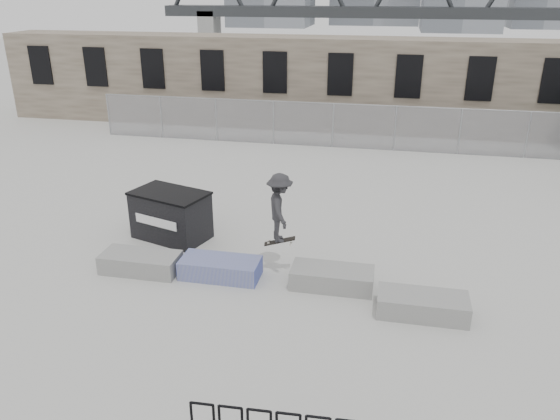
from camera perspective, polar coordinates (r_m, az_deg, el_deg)
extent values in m
plane|color=#B0B0AB|center=(13.76, -0.62, -7.48)|extent=(120.00, 120.00, 0.00)
cube|color=#685B4D|center=(28.39, 6.53, 12.96)|extent=(36.00, 2.50, 4.50)
cube|color=black|center=(32.70, -23.72, 13.68)|extent=(1.20, 0.12, 2.00)
cube|color=black|center=(30.99, -18.71, 13.97)|extent=(1.20, 0.12, 2.00)
cube|color=black|center=(29.54, -13.15, 14.18)|extent=(1.20, 0.12, 2.00)
cube|color=black|center=(28.37, -7.06, 14.26)|extent=(1.20, 0.12, 2.00)
cube|color=black|center=(27.53, -0.53, 14.18)|extent=(1.20, 0.12, 2.00)
cube|color=black|center=(27.04, 6.32, 13.90)|extent=(1.20, 0.12, 2.00)
cube|color=black|center=(26.93, 13.29, 13.41)|extent=(1.20, 0.12, 2.00)
cube|color=black|center=(27.19, 20.19, 12.74)|extent=(1.20, 0.12, 2.00)
cube|color=black|center=(27.83, 26.83, 11.93)|extent=(1.20, 0.12, 2.00)
cylinder|color=gray|center=(28.31, -17.48, 9.48)|extent=(0.06, 0.06, 2.00)
cylinder|color=gray|center=(27.10, -12.30, 9.45)|extent=(0.06, 0.06, 2.00)
cylinder|color=gray|center=(26.12, -6.68, 9.33)|extent=(0.06, 0.06, 2.00)
cylinder|color=gray|center=(25.41, -0.70, 9.11)|extent=(0.06, 0.06, 2.00)
cylinder|color=gray|center=(24.98, 5.55, 8.77)|extent=(0.06, 0.06, 2.00)
cylinder|color=gray|center=(24.85, 11.92, 8.32)|extent=(0.06, 0.06, 2.00)
cylinder|color=gray|center=(25.02, 18.27, 7.77)|extent=(0.06, 0.06, 2.00)
cylinder|color=gray|center=(25.49, 24.44, 7.15)|extent=(0.06, 0.06, 2.00)
cube|color=#99999E|center=(24.98, 5.55, 8.77)|extent=(22.00, 0.02, 2.00)
cylinder|color=gray|center=(24.76, 5.63, 11.02)|extent=(22.00, 0.04, 0.04)
cube|color=gray|center=(14.58, -14.36, -5.33)|extent=(2.00, 0.90, 0.49)
cube|color=#2D471E|center=(14.49, -14.43, -4.69)|extent=(1.76, 0.66, 0.10)
cube|color=#3643A2|center=(13.95, -6.25, -6.04)|extent=(2.00, 0.90, 0.49)
cube|color=#2D471E|center=(13.86, -6.28, -5.38)|extent=(1.76, 0.66, 0.10)
cube|color=gray|center=(13.49, 5.46, -7.06)|extent=(2.00, 0.90, 0.49)
cube|color=#2D471E|center=(13.40, 5.49, -6.38)|extent=(1.76, 0.66, 0.10)
cube|color=gray|center=(12.78, 14.66, -9.58)|extent=(2.00, 0.90, 0.49)
cube|color=#2D471E|center=(12.68, 14.74, -8.88)|extent=(1.76, 0.66, 0.10)
cube|color=black|center=(16.10, -11.32, -0.61)|extent=(2.37, 1.83, 1.36)
cube|color=black|center=(15.84, -11.51, 1.72)|extent=(2.43, 1.89, 0.06)
cube|color=white|center=(15.64, -12.85, -1.24)|extent=(1.40, 0.46, 0.26)
cube|color=#2D3033|center=(67.12, 19.11, 18.87)|extent=(70.00, 3.00, 1.20)
cube|color=gray|center=(70.53, -7.37, 18.33)|extent=(2.00, 3.00, 4.00)
imported|color=#2A292C|center=(13.45, -0.03, 0.22)|extent=(1.00, 1.29, 1.76)
cube|color=black|center=(13.82, -0.03, -3.27)|extent=(0.80, 0.31, 0.22)
cylinder|color=beige|center=(13.83, -1.22, -3.48)|extent=(0.06, 0.03, 0.06)
cylinder|color=beige|center=(13.95, -1.10, -3.23)|extent=(0.06, 0.03, 0.06)
cylinder|color=beige|center=(13.73, 1.06, -3.69)|extent=(0.06, 0.03, 0.06)
cylinder|color=beige|center=(13.85, 1.17, -3.44)|extent=(0.06, 0.03, 0.06)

